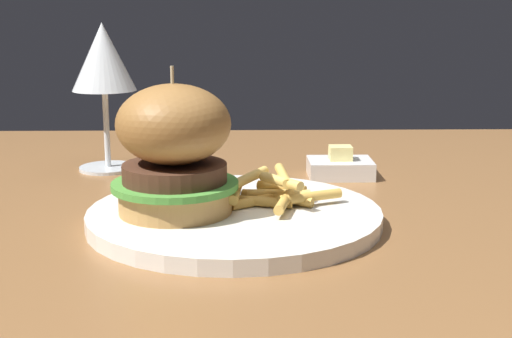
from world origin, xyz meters
name	(u,v)px	position (x,y,z in m)	size (l,w,h in m)	color
dining_table	(285,291)	(0.00, 0.00, 0.65)	(1.16, 0.86, 0.74)	brown
main_plate	(235,216)	(-0.05, -0.07, 0.75)	(0.26, 0.26, 0.01)	white
burger_sandwich	(174,149)	(-0.10, -0.08, 0.81)	(0.11, 0.11, 0.13)	#B78447
fries_pile	(272,192)	(-0.02, -0.05, 0.77)	(0.11, 0.10, 0.03)	gold
wine_glass	(103,62)	(-0.21, 0.15, 0.87)	(0.08, 0.08, 0.17)	silver
butter_dish	(340,167)	(0.07, 0.11, 0.75)	(0.07, 0.06, 0.04)	white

